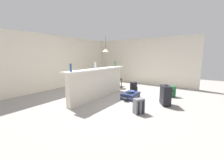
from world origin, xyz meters
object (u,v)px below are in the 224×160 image
object	(u,v)px
bottle_clear	(95,65)
backpack_grey	(139,106)
pendant_lamp	(106,50)
dining_chair_near_partition	(116,77)
bottle_green	(115,64)
backpack_green	(171,92)
book_stack	(131,92)
suitcase_upright_black	(165,95)
dining_table	(106,74)
backpack_black	(134,87)
bottle_blue	(71,68)
suitcase_flat_navy	(130,96)

from	to	relation	value
bottle_clear	backpack_grey	distance (m)	2.25
pendant_lamp	dining_chair_near_partition	bearing A→B (deg)	-98.08
bottle_green	backpack_grey	world-z (taller)	bottle_green
dining_chair_near_partition	backpack_green	size ratio (longest dim) A/B	2.21
backpack_green	book_stack	world-z (taller)	backpack_green
bottle_clear	suitcase_upright_black	xyz separation A→B (m)	(0.63, -2.37, -0.89)
pendant_lamp	suitcase_upright_black	xyz separation A→B (m)	(-1.35, -3.39, -1.50)
bottle_green	dining_table	world-z (taller)	bottle_green
dining_chair_near_partition	pendant_lamp	bearing A→B (deg)	81.92
backpack_green	backpack_black	distance (m)	1.55
bottle_green	dining_chair_near_partition	size ratio (longest dim) A/B	0.25
suitcase_upright_black	book_stack	bearing A→B (deg)	90.21
backpack_green	suitcase_upright_black	xyz separation A→B (m)	(-1.10, -0.05, 0.13)
pendant_lamp	backpack_grey	bearing A→B (deg)	-129.53
backpack_grey	book_stack	distance (m)	1.36
bottle_green	pendant_lamp	bearing A→B (deg)	57.37
backpack_green	book_stack	distance (m)	1.62
bottle_blue	pendant_lamp	distance (m)	3.47
bottle_clear	backpack_green	bearing A→B (deg)	-53.31
bottle_green	suitcase_upright_black	xyz separation A→B (m)	(-0.70, -2.37, -0.89)
pendant_lamp	backpack_black	size ratio (longest dim) A/B	1.87
backpack_green	book_stack	bearing A→B (deg)	133.26
pendant_lamp	backpack_black	world-z (taller)	pendant_lamp
pendant_lamp	suitcase_upright_black	bearing A→B (deg)	-111.71
backpack_grey	dining_chair_near_partition	bearing A→B (deg)	44.16
pendant_lamp	backpack_green	bearing A→B (deg)	-94.22
suitcase_flat_navy	suitcase_upright_black	world-z (taller)	suitcase_upright_black
dining_chair_near_partition	suitcase_upright_black	world-z (taller)	dining_chair_near_partition
bottle_blue	bottle_clear	size ratio (longest dim) A/B	1.04
dining_chair_near_partition	book_stack	bearing A→B (deg)	-130.35
bottle_clear	backpack_green	size ratio (longest dim) A/B	0.54
bottle_green	book_stack	bearing A→B (deg)	-121.52
dining_table	backpack_green	size ratio (longest dim) A/B	2.62
backpack_green	bottle_blue	bearing A→B (deg)	143.63
bottle_clear	bottle_green	xyz separation A→B (m)	(1.32, -0.00, 0.00)
bottle_blue	backpack_grey	bearing A→B (deg)	-67.09
backpack_green	suitcase_upright_black	size ratio (longest dim) A/B	0.63
bottle_green	suitcase_flat_navy	size ratio (longest dim) A/B	0.29
bottle_green	backpack_green	xyz separation A→B (m)	(0.41, -2.32, -1.02)
backpack_green	suitcase_upright_black	bearing A→B (deg)	-177.39
dining_chair_near_partition	suitcase_upright_black	xyz separation A→B (m)	(-1.25, -2.71, -0.19)
dining_chair_near_partition	suitcase_flat_navy	xyz separation A→B (m)	(-1.25, -1.47, -0.41)
bottle_green	dining_table	distance (m)	1.23
bottle_blue	dining_table	distance (m)	3.35
bottle_blue	dining_chair_near_partition	size ratio (longest dim) A/B	0.26
suitcase_upright_black	suitcase_flat_navy	bearing A→B (deg)	90.04
book_stack	pendant_lamp	bearing A→B (deg)	57.95
dining_table	pendant_lamp	size ratio (longest dim) A/B	1.40
bottle_blue	backpack_grey	size ratio (longest dim) A/B	0.57
backpack_green	backpack_grey	distance (m)	2.23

